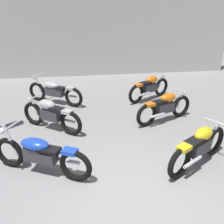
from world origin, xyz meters
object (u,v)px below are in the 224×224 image
motorcycle_right_row_0 (199,146)px  motorcycle_right_row_1 (165,107)px  motorcycle_left_row_0 (40,154)px  motorcycle_left_row_1 (51,114)px  motorcycle_right_row_2 (150,87)px  motorcycle_left_row_2 (54,91)px

motorcycle_right_row_0 → motorcycle_right_row_1: (0.03, 2.17, 0.00)m
motorcycle_left_row_0 → motorcycle_left_row_1: (0.05, 1.92, 0.01)m
motorcycle_right_row_0 → motorcycle_right_row_2: (0.12, 4.02, 0.00)m
motorcycle_left_row_0 → motorcycle_left_row_2: bearing=89.8°
motorcycle_left_row_1 → motorcycle_left_row_2: motorcycle_left_row_2 is taller
motorcycle_left_row_1 → motorcycle_right_row_2: size_ratio=0.94×
motorcycle_left_row_0 → motorcycle_right_row_1: 3.82m
motorcycle_left_row_0 → motorcycle_right_row_2: 5.09m
motorcycle_right_row_1 → motorcycle_right_row_2: same height
motorcycle_right_row_1 → motorcycle_right_row_2: 1.85m
motorcycle_left_row_2 → motorcycle_left_row_0: bearing=-90.2°
motorcycle_right_row_0 → motorcycle_right_row_2: bearing=88.3°
motorcycle_right_row_1 → motorcycle_right_row_2: size_ratio=1.06×
motorcycle_left_row_2 → motorcycle_right_row_1: 3.77m
motorcycle_left_row_2 → motorcycle_right_row_1: size_ratio=1.02×
motorcycle_left_row_0 → motorcycle_right_row_2: size_ratio=1.14×
motorcycle_left_row_1 → motorcycle_right_row_2: bearing=30.1°
motorcycle_left_row_0 → motorcycle_right_row_1: (3.26, 1.98, 0.01)m
motorcycle_left_row_1 → motorcycle_right_row_1: same height
motorcycle_left_row_1 → motorcycle_right_row_1: (3.21, 0.06, 0.00)m
motorcycle_right_row_0 → motorcycle_left_row_2: bearing=128.2°
motorcycle_left_row_2 → motorcycle_right_row_0: bearing=-51.8°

